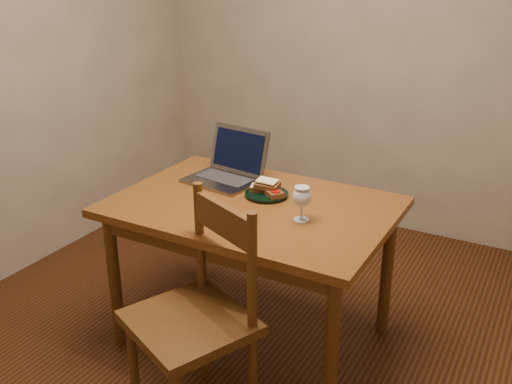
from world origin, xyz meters
The scene contains 11 objects.
floor centered at (0.00, 0.00, -0.01)m, with size 3.20×3.20×0.02m, color black.
back_wall centered at (0.00, 1.61, 1.30)m, with size 3.20×0.02×2.60m, color gray.
left_wall centered at (-1.61, 0.00, 1.30)m, with size 0.02×3.20×2.60m, color gray.
table centered at (0.00, -0.04, 0.65)m, with size 1.30×0.90×0.74m.
chair centered at (0.07, -0.64, 0.53)m, with size 0.59×0.58×0.49m.
plate centered at (0.02, 0.06, 0.75)m, with size 0.21×0.21×0.02m, color black.
sandwich_cheese centered at (-0.02, 0.07, 0.77)m, with size 0.10×0.06×0.03m, color #381E0C, non-canonical shape.
sandwich_tomato centered at (0.06, 0.05, 0.78)m, with size 0.12×0.07×0.04m, color #381E0C, non-canonical shape.
sandwich_top centered at (0.02, 0.07, 0.80)m, with size 0.12×0.07×0.04m, color #381E0C, non-canonical shape.
milk_glass centered at (0.28, -0.11, 0.82)m, with size 0.08×0.08×0.16m, color white, non-canonical shape.
laptop centered at (-0.27, 0.18, 0.81)m, with size 0.39×0.37×0.26m.
Camera 1 is at (1.22, -2.20, 1.79)m, focal length 40.00 mm.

